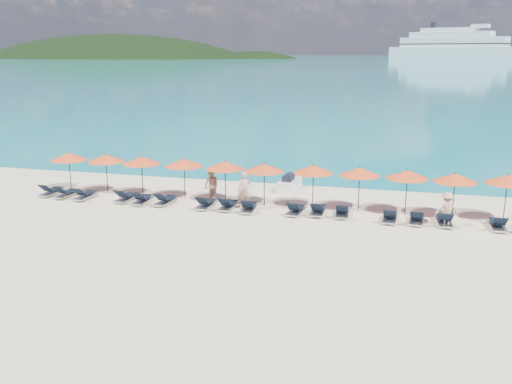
# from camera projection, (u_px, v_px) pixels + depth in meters

# --- Properties ---
(ground) EXTENTS (1400.00, 1400.00, 0.00)m
(ground) POSITION_uv_depth(u_px,v_px,m) (238.00, 235.00, 24.92)
(ground) COLOR beige
(sea) EXTENTS (1600.00, 1300.00, 0.01)m
(sea) POSITION_uv_depth(u_px,v_px,m) (405.00, 58.00, 644.01)
(sea) COLOR #1FA9B2
(sea) RESTS_ON ground
(headland_main) EXTENTS (374.00, 242.00, 126.50)m
(headland_main) POSITION_uv_depth(u_px,v_px,m) (115.00, 94.00, 615.33)
(headland_main) COLOR black
(headland_main) RESTS_ON ground
(headland_small) EXTENTS (162.00, 126.00, 85.50)m
(headland_small) POSITION_uv_depth(u_px,v_px,m) (254.00, 93.00, 596.01)
(headland_small) COLOR black
(headland_small) RESTS_ON ground
(cruise_ship) EXTENTS (148.46, 79.04, 41.92)m
(cruise_ship) POSITION_uv_depth(u_px,v_px,m) (469.00, 47.00, 542.21)
(cruise_ship) COLOR silver
(cruise_ship) RESTS_ON ground
(jetski) EXTENTS (1.09, 2.49, 0.87)m
(jetski) POSITION_uv_depth(u_px,v_px,m) (289.00, 184.00, 32.92)
(jetski) COLOR white
(jetski) RESTS_ON ground
(beachgoer_a) EXTENTS (0.78, 0.58, 1.92)m
(beachgoer_a) POSITION_uv_depth(u_px,v_px,m) (245.00, 191.00, 28.73)
(beachgoer_a) COLOR tan
(beachgoer_a) RESTS_ON ground
(beachgoer_b) EXTENTS (1.02, 0.89, 1.82)m
(beachgoer_b) POSITION_uv_depth(u_px,v_px,m) (211.00, 186.00, 29.96)
(beachgoer_b) COLOR tan
(beachgoer_b) RESTS_ON ground
(beachgoer_c) EXTENTS (1.12, 0.72, 1.61)m
(beachgoer_c) POSITION_uv_depth(u_px,v_px,m) (447.00, 209.00, 25.92)
(beachgoer_c) COLOR tan
(beachgoer_c) RESTS_ON ground
(umbrella_0) EXTENTS (2.10, 2.10, 2.28)m
(umbrella_0) POSITION_uv_depth(u_px,v_px,m) (69.00, 157.00, 32.10)
(umbrella_0) COLOR black
(umbrella_0) RESTS_ON ground
(umbrella_1) EXTENTS (2.10, 2.10, 2.28)m
(umbrella_1) POSITION_uv_depth(u_px,v_px,m) (106.00, 158.00, 31.62)
(umbrella_1) COLOR black
(umbrella_1) RESTS_ON ground
(umbrella_2) EXTENTS (2.10, 2.10, 2.28)m
(umbrella_2) POSITION_uv_depth(u_px,v_px,m) (141.00, 160.00, 31.03)
(umbrella_2) COLOR black
(umbrella_2) RESTS_ON ground
(umbrella_3) EXTENTS (2.10, 2.10, 2.28)m
(umbrella_3) POSITION_uv_depth(u_px,v_px,m) (184.00, 163.00, 30.39)
(umbrella_3) COLOR black
(umbrella_3) RESTS_ON ground
(umbrella_4) EXTENTS (2.10, 2.10, 2.28)m
(umbrella_4) POSITION_uv_depth(u_px,v_px,m) (225.00, 165.00, 29.70)
(umbrella_4) COLOR black
(umbrella_4) RESTS_ON ground
(umbrella_5) EXTENTS (2.10, 2.10, 2.28)m
(umbrella_5) POSITION_uv_depth(u_px,v_px,m) (264.00, 168.00, 29.08)
(umbrella_5) COLOR black
(umbrella_5) RESTS_ON ground
(umbrella_6) EXTENTS (2.10, 2.10, 2.28)m
(umbrella_6) POSITION_uv_depth(u_px,v_px,m) (313.00, 169.00, 28.69)
(umbrella_6) COLOR black
(umbrella_6) RESTS_ON ground
(umbrella_7) EXTENTS (2.10, 2.10, 2.28)m
(umbrella_7) POSITION_uv_depth(u_px,v_px,m) (360.00, 172.00, 28.10)
(umbrella_7) COLOR black
(umbrella_7) RESTS_ON ground
(umbrella_8) EXTENTS (2.10, 2.10, 2.28)m
(umbrella_8) POSITION_uv_depth(u_px,v_px,m) (407.00, 174.00, 27.48)
(umbrella_8) COLOR black
(umbrella_8) RESTS_ON ground
(umbrella_9) EXTENTS (2.10, 2.10, 2.28)m
(umbrella_9) POSITION_uv_depth(u_px,v_px,m) (455.00, 178.00, 26.77)
(umbrella_9) COLOR black
(umbrella_9) RESTS_ON ground
(umbrella_10) EXTENTS (2.10, 2.10, 2.28)m
(umbrella_10) POSITION_uv_depth(u_px,v_px,m) (508.00, 179.00, 26.45)
(umbrella_10) COLOR black
(umbrella_10) RESTS_ON ground
(lounger_0) EXTENTS (0.68, 1.72, 0.66)m
(lounger_0) POSITION_uv_depth(u_px,v_px,m) (51.00, 191.00, 31.67)
(lounger_0) COLOR silver
(lounger_0) RESTS_ON ground
(lounger_1) EXTENTS (0.78, 1.75, 0.66)m
(lounger_1) POSITION_uv_depth(u_px,v_px,m) (66.00, 193.00, 31.21)
(lounger_1) COLOR silver
(lounger_1) RESTS_ON ground
(lounger_2) EXTENTS (0.63, 1.70, 0.66)m
(lounger_2) POSITION_uv_depth(u_px,v_px,m) (85.00, 195.00, 30.83)
(lounger_2) COLOR silver
(lounger_2) RESTS_ON ground
(lounger_3) EXTENTS (0.70, 1.73, 0.66)m
(lounger_3) POSITION_uv_depth(u_px,v_px,m) (126.00, 197.00, 30.39)
(lounger_3) COLOR silver
(lounger_3) RESTS_ON ground
(lounger_4) EXTENTS (0.72, 1.73, 0.66)m
(lounger_4) POSITION_uv_depth(u_px,v_px,m) (142.00, 199.00, 29.92)
(lounger_4) COLOR silver
(lounger_4) RESTS_ON ground
(lounger_5) EXTENTS (0.77, 1.75, 0.66)m
(lounger_5) POSITION_uv_depth(u_px,v_px,m) (165.00, 200.00, 29.74)
(lounger_5) COLOR silver
(lounger_5) RESTS_ON ground
(lounger_6) EXTENTS (0.67, 1.72, 0.66)m
(lounger_6) POSITION_uv_depth(u_px,v_px,m) (206.00, 204.00, 29.06)
(lounger_6) COLOR silver
(lounger_6) RESTS_ON ground
(lounger_7) EXTENTS (0.67, 1.72, 0.66)m
(lounger_7) POSITION_uv_depth(u_px,v_px,m) (228.00, 205.00, 28.82)
(lounger_7) COLOR silver
(lounger_7) RESTS_ON ground
(lounger_8) EXTENTS (0.74, 1.74, 0.66)m
(lounger_8) POSITION_uv_depth(u_px,v_px,m) (249.00, 207.00, 28.44)
(lounger_8) COLOR silver
(lounger_8) RESTS_ON ground
(lounger_9) EXTENTS (0.78, 1.75, 0.66)m
(lounger_9) POSITION_uv_depth(u_px,v_px,m) (296.00, 210.00, 27.97)
(lounger_9) COLOR silver
(lounger_9) RESTS_ON ground
(lounger_10) EXTENTS (0.62, 1.70, 0.66)m
(lounger_10) POSITION_uv_depth(u_px,v_px,m) (318.00, 210.00, 27.89)
(lounger_10) COLOR silver
(lounger_10) RESTS_ON ground
(lounger_11) EXTENTS (0.74, 1.74, 0.66)m
(lounger_11) POSITION_uv_depth(u_px,v_px,m) (342.00, 212.00, 27.60)
(lounger_11) COLOR silver
(lounger_11) RESTS_ON ground
(lounger_12) EXTENTS (0.68, 1.72, 0.66)m
(lounger_12) POSITION_uv_depth(u_px,v_px,m) (390.00, 217.00, 26.77)
(lounger_12) COLOR silver
(lounger_12) RESTS_ON ground
(lounger_13) EXTENTS (0.74, 1.74, 0.66)m
(lounger_13) POSITION_uv_depth(u_px,v_px,m) (417.00, 218.00, 26.48)
(lounger_13) COLOR silver
(lounger_13) RESTS_ON ground
(lounger_14) EXTENTS (0.76, 1.74, 0.66)m
(lounger_14) POSITION_uv_depth(u_px,v_px,m) (444.00, 220.00, 26.21)
(lounger_14) COLOR silver
(lounger_14) RESTS_ON ground
(lounger_15) EXTENTS (0.70, 1.73, 0.66)m
(lounger_15) POSITION_uv_depth(u_px,v_px,m) (498.00, 224.00, 25.61)
(lounger_15) COLOR silver
(lounger_15) RESTS_ON ground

